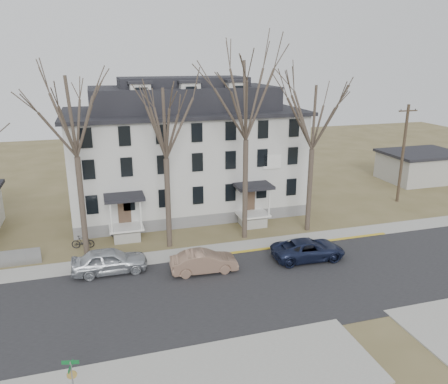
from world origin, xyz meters
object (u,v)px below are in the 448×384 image
object	(u,v)px
boarding_house	(185,152)
street_sign	(72,377)
utility_pole_far	(403,153)
tree_center	(247,95)
tree_mid_right	(314,113)
car_silver	(110,261)
bicycle_left	(119,233)
car_navy	(308,250)
bicycle_right	(83,242)
tree_far_left	(72,111)
car_tan	(204,262)
tree_mid_left	(165,119)

from	to	relation	value
boarding_house	street_sign	bearing A→B (deg)	-112.19
utility_pole_far	boarding_house	bearing A→B (deg)	169.08
boarding_house	tree_center	world-z (taller)	tree_center
boarding_house	utility_pole_far	distance (m)	20.88
tree_mid_right	car_silver	world-z (taller)	tree_mid_right
tree_mid_right	utility_pole_far	distance (m)	13.55
tree_center	bicycle_left	bearing A→B (deg)	164.66
tree_mid_right	car_navy	bearing A→B (deg)	-116.45
tree_mid_right	bicycle_right	world-z (taller)	tree_mid_right
utility_pole_far	car_silver	xyz separation A→B (m)	(-28.00, -7.33, -4.07)
car_navy	street_sign	xyz separation A→B (m)	(-15.39, -9.85, 0.88)
tree_center	tree_mid_right	world-z (taller)	tree_center
tree_far_left	bicycle_left	bearing A→B (deg)	46.96
boarding_house	tree_far_left	bearing A→B (deg)	-137.82
tree_far_left	tree_mid_right	distance (m)	17.52
tree_center	bicycle_left	world-z (taller)	tree_center
car_silver	car_navy	size ratio (longest dim) A/B	0.95
street_sign	utility_pole_far	bearing A→B (deg)	45.48
boarding_house	car_navy	bearing A→B (deg)	-65.58
car_silver	utility_pole_far	bearing A→B (deg)	-75.13
tree_center	utility_pole_far	xyz separation A→B (m)	(17.50, 4.20, -6.18)
car_navy	car_silver	bearing A→B (deg)	84.80
car_tan	street_sign	bearing A→B (deg)	144.82
tree_far_left	tree_center	xyz separation A→B (m)	(12.00, 0.00, 0.74)
car_tan	bicycle_left	size ratio (longest dim) A/B	2.73
utility_pole_far	car_tan	distance (m)	24.17
car_navy	bicycle_right	xyz separation A→B (m)	(-15.26, 6.42, -0.21)
utility_pole_far	tree_far_left	bearing A→B (deg)	-171.90
utility_pole_far	street_sign	distance (m)	35.63
bicycle_left	tree_center	bearing A→B (deg)	-70.38
utility_pole_far	bicycle_left	world-z (taller)	utility_pole_far
tree_mid_left	tree_center	world-z (taller)	tree_center
boarding_house	car_tan	xyz separation A→B (m)	(-1.53, -13.00, -4.65)
utility_pole_far	car_tan	world-z (taller)	utility_pole_far
tree_center	street_sign	bearing A→B (deg)	-129.79
tree_mid_left	car_navy	xyz separation A→B (m)	(8.99, -5.04, -8.89)
boarding_house	car_silver	size ratio (longest dim) A/B	4.26
street_sign	tree_mid_right	bearing A→B (deg)	52.67
car_tan	street_sign	xyz separation A→B (m)	(-7.87, -10.05, 0.87)
car_silver	car_navy	xyz separation A→B (m)	(13.49, -1.91, -0.11)
utility_pole_far	car_silver	distance (m)	29.23
tree_mid_right	utility_pole_far	bearing A→B (deg)	19.29
car_silver	boarding_house	bearing A→B (deg)	-33.40
utility_pole_far	bicycle_right	bearing A→B (deg)	-174.58
tree_far_left	bicycle_right	size ratio (longest dim) A/B	8.20
tree_mid_left	car_silver	distance (m)	10.34
tree_mid_right	bicycle_right	bearing A→B (deg)	175.57
tree_mid_left	bicycle_left	xyz separation A→B (m)	(-3.55, 2.62, -9.18)
bicycle_left	street_sign	size ratio (longest dim) A/B	0.68
utility_pole_far	car_tan	size ratio (longest dim) A/B	2.15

